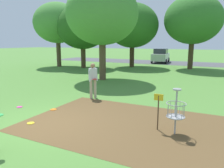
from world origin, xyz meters
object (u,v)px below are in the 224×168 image
object	(u,v)px
parked_car_leftmost	(161,56)
tree_mid_right	(102,14)
disc_golf_basket	(174,110)
tree_near_right	(193,20)
frisbee_near_basket	(31,123)
tree_mid_left	(83,27)
frisbee_by_tee	(20,107)
tree_far_center	(57,23)
player_waiting_left	(93,79)
tree_mid_center	(132,26)
frisbee_mid_grass	(53,110)

from	to	relation	value
parked_car_leftmost	tree_mid_right	bearing A→B (deg)	-91.81
disc_golf_basket	tree_near_right	size ratio (longest dim) A/B	0.19
frisbee_near_basket	tree_near_right	bearing A→B (deg)	81.15
disc_golf_basket	frisbee_near_basket	world-z (taller)	disc_golf_basket
tree_near_right	tree_mid_left	bearing A→B (deg)	-159.40
frisbee_by_tee	tree_mid_left	xyz separation A→B (m)	(-5.65, 13.25, 4.20)
frisbee_by_tee	tree_mid_left	bearing A→B (deg)	113.09
frisbee_near_basket	parked_car_leftmost	distance (m)	23.87
disc_golf_basket	tree_near_right	bearing A→B (deg)	95.46
tree_far_center	frisbee_near_basket	bearing A→B (deg)	-53.12
frisbee_near_basket	tree_near_right	size ratio (longest dim) A/B	0.03
tree_mid_right	player_waiting_left	bearing A→B (deg)	-65.99
tree_near_right	tree_mid_left	distance (m)	11.09
tree_mid_right	parked_car_leftmost	world-z (taller)	tree_mid_right
tree_mid_center	tree_near_right	bearing A→B (deg)	8.50
disc_golf_basket	frisbee_near_basket	bearing A→B (deg)	-163.71
frisbee_by_tee	frisbee_mid_grass	size ratio (longest dim) A/B	0.94
tree_mid_center	frisbee_by_tee	bearing A→B (deg)	-85.46
tree_mid_center	disc_golf_basket	bearing A→B (deg)	-64.64
frisbee_mid_grass	tree_mid_right	bearing A→B (deg)	103.26
tree_mid_right	tree_mid_center	bearing A→B (deg)	97.34
tree_mid_right	tree_far_center	world-z (taller)	tree_far_center
player_waiting_left	tree_mid_center	bearing A→B (deg)	103.67
frisbee_near_basket	tree_far_center	world-z (taller)	tree_far_center
frisbee_near_basket	tree_mid_center	world-z (taller)	tree_mid_center
player_waiting_left	tree_far_center	bearing A→B (deg)	136.14
parked_car_leftmost	tree_far_center	bearing A→B (deg)	-133.54
tree_near_right	tree_far_center	world-z (taller)	tree_near_right
frisbee_near_basket	tree_mid_left	distance (m)	16.78
tree_far_center	tree_mid_right	bearing A→B (deg)	-32.46
frisbee_by_tee	frisbee_mid_grass	xyz separation A→B (m)	(1.53, 0.36, 0.00)
tree_mid_right	tree_far_center	bearing A→B (deg)	147.54
player_waiting_left	frisbee_mid_grass	world-z (taller)	player_waiting_left
disc_golf_basket	tree_mid_right	xyz separation A→B (m)	(-6.51, 7.42, 3.85)
player_waiting_left	frisbee_near_basket	distance (m)	3.95
tree_mid_center	tree_far_center	xyz separation A→B (m)	(-7.51, -3.18, 0.31)
frisbee_by_tee	tree_far_center	world-z (taller)	tree_far_center
player_waiting_left	tree_mid_center	xyz separation A→B (m)	(-3.30, 13.57, 3.45)
tree_mid_right	parked_car_leftmost	size ratio (longest dim) A/B	1.56
frisbee_by_tee	tree_near_right	bearing A→B (deg)	74.63
player_waiting_left	parked_car_leftmost	xyz separation A→B (m)	(-1.71, 19.96, -0.05)
tree_far_center	player_waiting_left	bearing A→B (deg)	-43.86
parked_car_leftmost	frisbee_by_tee	bearing A→B (deg)	-90.76
tree_far_center	frisbee_mid_grass	bearing A→B (deg)	-50.90
parked_car_leftmost	frisbee_near_basket	bearing A→B (deg)	-86.24
player_waiting_left	tree_mid_center	distance (m)	14.38
frisbee_by_tee	disc_golf_basket	bearing A→B (deg)	1.44
tree_near_right	tree_far_center	xyz separation A→B (m)	(-13.51, -4.08, -0.12)
tree_mid_left	tree_near_right	bearing A→B (deg)	20.60
tree_mid_center	frisbee_mid_grass	bearing A→B (deg)	-79.94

